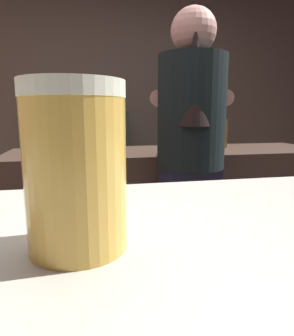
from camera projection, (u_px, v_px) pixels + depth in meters
name	position (u px, v px, depth m)	size (l,w,h in m)	color
wall_back	(103.00, 97.00, 3.32)	(5.20, 0.10, 2.70)	brown
prep_counter	(170.00, 217.00, 2.06)	(2.10, 0.60, 0.93)	#49352B
back_shelf	(88.00, 168.00, 3.15)	(0.83, 0.36, 1.19)	#303E40
bartender	(190.00, 154.00, 1.52)	(0.49, 0.55, 1.67)	#262640
knife_block	(218.00, 133.00, 2.10)	(0.10, 0.08, 0.29)	olive
mixing_bowl	(49.00, 147.00, 1.89)	(0.19, 0.19, 0.05)	teal
chefs_knife	(210.00, 149.00, 1.98)	(0.24, 0.03, 0.01)	silver
pint_glass_near	(76.00, 168.00, 0.24)	(0.08, 0.08, 0.14)	#E5B54C
bottle_vinegar	(52.00, 102.00, 2.94)	(0.05, 0.05, 0.21)	#30529E
bottle_soy	(72.00, 102.00, 3.04)	(0.06, 0.06, 0.25)	#447A30
bottle_olive_oil	(87.00, 102.00, 3.09)	(0.06, 0.06, 0.25)	#315295
bottle_hot_sauce	(80.00, 104.00, 3.10)	(0.05, 0.05, 0.18)	#3C53A0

